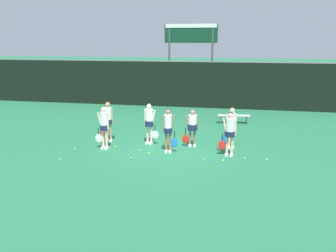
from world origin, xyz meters
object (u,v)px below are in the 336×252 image
Objects in this scene: player_4 at (149,120)px; tennis_ball_7 at (149,153)px; player_2 at (230,130)px; tennis_ball_8 at (115,147)px; scoreboard at (191,42)px; player_0 at (104,125)px; player_1 at (168,127)px; tennis_ball_1 at (204,159)px; bench_courtside at (234,116)px; player_6 at (231,125)px; tennis_ball_2 at (245,158)px; tennis_ball_3 at (223,160)px; tennis_ball_6 at (60,159)px; tennis_ball_11 at (267,160)px; tennis_ball_9 at (131,158)px; player_3 at (108,118)px; tennis_ball_5 at (165,141)px; tennis_ball_0 at (75,149)px; player_5 at (192,125)px; tennis_ball_10 at (140,151)px; tennis_ball_4 at (106,138)px.

player_4 reaches higher than tennis_ball_7.
tennis_ball_8 is at bearing -174.30° from player_2.
player_0 is at bearing -103.13° from scoreboard.
player_1 reaches higher than player_0.
tennis_ball_1 is at bearing -30.03° from player_1.
bench_courtside is 25.97× the size of tennis_ball_8.
tennis_ball_2 is (0.55, -1.25, -0.99)m from player_6.
bench_courtside is 5.96m from tennis_ball_3.
tennis_ball_6 is 7.97m from tennis_ball_11.
tennis_ball_11 is (5.19, 0.74, 0.00)m from tennis_ball_9.
tennis_ball_1 is (4.41, -1.60, -1.04)m from player_3.
tennis_ball_9 is (1.04, -1.16, -0.00)m from tennis_ball_8.
tennis_ball_0 is at bearing -153.56° from tennis_ball_5.
player_4 is 1.89m from player_5.
tennis_ball_2 is at bearing -11.47° from player_1.
tennis_ball_9 is (1.62, -1.98, -1.04)m from player_3.
tennis_ball_9 is at bearing -62.40° from player_3.
tennis_ball_11 reaches higher than tennis_ball_1.
tennis_ball_8 is (-4.85, -0.87, -0.98)m from player_6.
tennis_ball_0 reaches higher than tennis_ball_2.
tennis_ball_2 is at bearing -72.11° from scoreboard.
tennis_ball_2 is 0.92× the size of tennis_ball_3.
player_1 reaches higher than tennis_ball_0.
tennis_ball_5 reaches higher than tennis_ball_10.
tennis_ball_9 is at bearing -149.51° from player_5.
player_1 is 25.53× the size of tennis_ball_3.
tennis_ball_11 is at bearing -20.33° from tennis_ball_5.
player_1 reaches higher than tennis_ball_8.
tennis_ball_4 is 3.03m from tennis_ball_6.
player_2 is at bearing -103.48° from player_6.
player_2 is 3.28m from tennis_ball_5.
player_2 is at bearing -1.46° from tennis_ball_8.
tennis_ball_6 is 0.93× the size of tennis_ball_7.
tennis_ball_7 is at bearing -126.99° from bench_courtside.
tennis_ball_1 is at bearing 177.84° from tennis_ball_3.
tennis_ball_7 is (-2.98, 0.27, -0.00)m from tennis_ball_3.
player_1 is at bearing 157.01° from tennis_ball_1.
player_5 is 22.94× the size of tennis_ball_7.
tennis_ball_1 is 0.74m from tennis_ball_3.
player_0 is at bearing 173.06° from tennis_ball_3.
player_1 is 1.00× the size of player_3.
tennis_ball_7 is at bearing -166.66° from player_6.
player_0 is 5.34m from player_6.
tennis_ball_7 is at bearing -101.89° from tennis_ball_5.
tennis_ball_11 is at bearing -33.98° from player_5.
player_2 is 5.84m from tennis_ball_4.
tennis_ball_2 is at bearing 177.39° from tennis_ball_11.
tennis_ball_4 is at bearing 126.26° from tennis_ball_8.
player_2 is 24.99× the size of tennis_ball_3.
tennis_ball_7 is at bearing -177.67° from tennis_ball_2.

